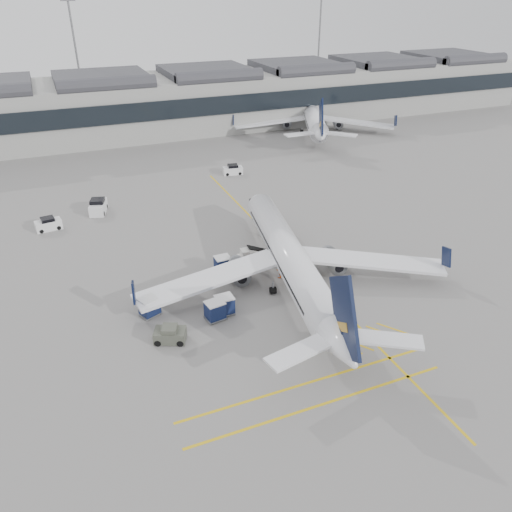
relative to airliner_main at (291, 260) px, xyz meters
name	(u,v)px	position (x,y,z in m)	size (l,w,h in m)	color
ground	(240,321)	(-7.46, -4.37, -2.84)	(220.00, 220.00, 0.00)	gray
terminal	(115,105)	(-7.46, 67.55, 3.30)	(200.00, 20.45, 12.40)	#9E9E99
light_masts	(92,54)	(-9.12, 81.63, 11.66)	(113.00, 0.60, 25.45)	slate
apron_markings	(288,255)	(2.54, 5.63, -2.83)	(0.25, 60.00, 0.01)	gold
airliner_main	(291,260)	(0.00, 0.00, 0.00)	(32.71, 36.03, 9.65)	white
airliner_far	(313,117)	(31.83, 54.34, 0.14)	(32.30, 35.68, 10.11)	white
belt_loader	(252,256)	(-1.79, 6.27, -2.31)	(4.42, 1.70, 1.79)	silver
baggage_cart_a	(223,264)	(-5.92, 4.89, -1.82)	(1.83, 1.51, 1.90)	gray
baggage_cart_b	(215,310)	(-9.51, -3.23, -1.80)	(2.05, 1.78, 1.94)	gray
baggage_cart_c	(225,305)	(-8.37, -2.71, -1.80)	(1.88, 1.56, 1.93)	gray
baggage_cart_d	(149,306)	(-15.14, -0.20, -1.81)	(2.27, 2.10, 1.92)	gray
ramp_agent_a	(257,264)	(-2.29, 3.83, -2.00)	(0.61, 0.40, 1.67)	#ED3C0C
ramp_agent_b	(280,270)	(-0.52, 1.38, -1.84)	(0.97, 0.75, 1.99)	#E04E0B
pushback_tug	(170,335)	(-14.29, -4.82, -2.14)	(3.21, 2.64, 1.56)	#4A4D41
safety_cone_nose	(264,220)	(3.52, 15.37, -2.61)	(0.33, 0.33, 0.45)	#F24C0A
safety_cone_engine	(343,266)	(6.87, 0.45, -2.55)	(0.41, 0.41, 0.57)	#F24C0A
service_van_left	(48,224)	(-23.29, 23.95, -2.09)	(3.43, 2.06, 1.66)	white
service_van_mid	(98,206)	(-16.58, 27.16, -1.95)	(2.96, 4.23, 1.97)	white
service_van_right	(233,170)	(6.31, 34.90, -2.10)	(3.43, 2.09, 1.65)	white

